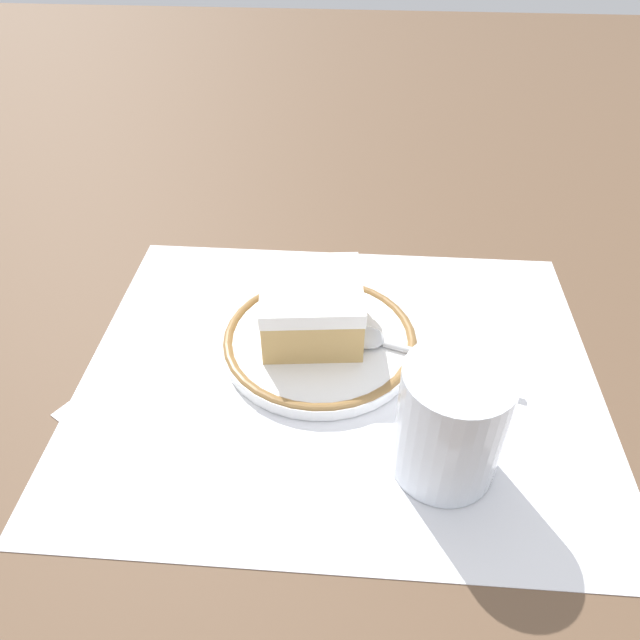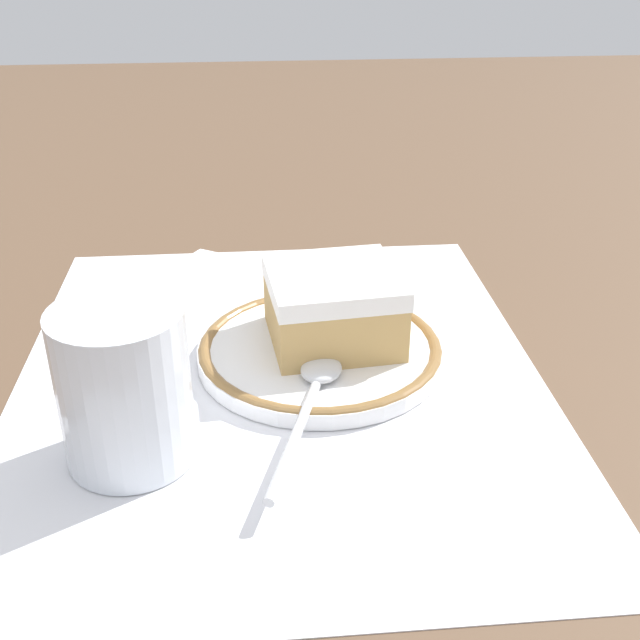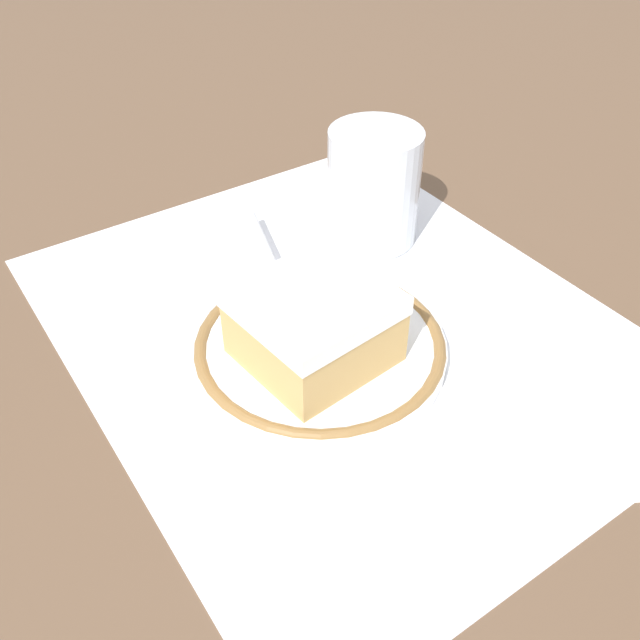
# 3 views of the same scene
# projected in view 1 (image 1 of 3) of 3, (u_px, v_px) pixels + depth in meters

# --- Properties ---
(ground_plane) EXTENTS (2.40, 2.40, 0.00)m
(ground_plane) POSITION_uv_depth(u_px,v_px,m) (339.00, 372.00, 0.51)
(ground_plane) COLOR brown
(placemat) EXTENTS (0.43, 0.36, 0.00)m
(placemat) POSITION_uv_depth(u_px,v_px,m) (339.00, 371.00, 0.51)
(placemat) COLOR white
(placemat) RESTS_ON ground_plane
(plate) EXTENTS (0.17, 0.17, 0.01)m
(plate) POSITION_uv_depth(u_px,v_px,m) (320.00, 341.00, 0.53)
(plate) COLOR white
(plate) RESTS_ON placemat
(cake_slice) EXTENTS (0.09, 0.10, 0.05)m
(cake_slice) POSITION_uv_depth(u_px,v_px,m) (312.00, 307.00, 0.52)
(cake_slice) COLOR tan
(cake_slice) RESTS_ON plate
(spoon) EXTENTS (0.14, 0.06, 0.01)m
(spoon) POSITION_uv_depth(u_px,v_px,m) (392.00, 345.00, 0.51)
(spoon) COLOR silver
(spoon) RESTS_ON plate
(cup) EXTENTS (0.07, 0.07, 0.09)m
(cup) POSITION_uv_depth(u_px,v_px,m) (449.00, 428.00, 0.41)
(cup) COLOR silver
(cup) RESTS_ON placemat
(napkin) EXTENTS (0.17, 0.16, 0.00)m
(napkin) POSITION_uv_depth(u_px,v_px,m) (160.00, 406.00, 0.48)
(napkin) COLOR white
(napkin) RESTS_ON placemat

